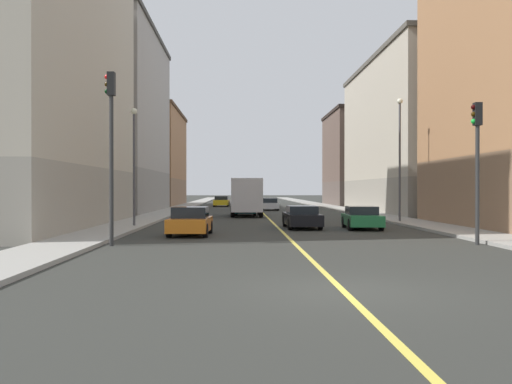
{
  "coord_description": "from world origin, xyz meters",
  "views": [
    {
      "loc": [
        -2.25,
        -12.17,
        2.19
      ],
      "look_at": [
        -0.49,
        45.18,
        1.93
      ],
      "focal_mm": 39.8,
      "sensor_mm": 36.0,
      "label": 1
    }
  ],
  "objects_px": {
    "street_lamp_right_near": "(134,154)",
    "car_green": "(362,218)",
    "car_yellow": "(222,201)",
    "car_red": "(244,200)",
    "building_right_midblock": "(106,122)",
    "car_orange": "(190,222)",
    "box_truck": "(246,196)",
    "car_silver": "(269,204)",
    "building_right_distant": "(143,158)",
    "street_lamp_left_near": "(400,148)",
    "traffic_light_right_near": "(111,135)",
    "car_black": "(302,217)",
    "building_right_corner": "(12,23)",
    "building_left_far": "(366,159)",
    "building_left_mid": "(420,136)",
    "car_teal": "(245,208)",
    "traffic_light_left_near": "(477,152)"
  },
  "relations": [
    {
      "from": "street_lamp_right_near",
      "to": "car_green",
      "type": "relative_size",
      "value": 1.66
    },
    {
      "from": "car_teal",
      "to": "box_truck",
      "type": "relative_size",
      "value": 0.58
    },
    {
      "from": "building_right_midblock",
      "to": "traffic_light_right_near",
      "type": "distance_m",
      "value": 34.23
    },
    {
      "from": "car_green",
      "to": "building_right_corner",
      "type": "bearing_deg",
      "value": 175.67
    },
    {
      "from": "car_teal",
      "to": "car_red",
      "type": "bearing_deg",
      "value": 89.61
    },
    {
      "from": "building_right_distant",
      "to": "street_lamp_left_near",
      "type": "xyz_separation_m",
      "value": [
        23.26,
        -40.32,
        -1.5
      ]
    },
    {
      "from": "building_left_far",
      "to": "building_right_corner",
      "type": "height_order",
      "value": "building_right_corner"
    },
    {
      "from": "traffic_light_right_near",
      "to": "box_truck",
      "type": "relative_size",
      "value": 0.92
    },
    {
      "from": "building_right_midblock",
      "to": "car_red",
      "type": "relative_size",
      "value": 4.65
    },
    {
      "from": "building_right_midblock",
      "to": "car_black",
      "type": "xyz_separation_m",
      "value": [
        16.4,
        -23.23,
        -8.1
      ]
    },
    {
      "from": "building_left_far",
      "to": "building_right_midblock",
      "type": "xyz_separation_m",
      "value": [
        -30.18,
        -21.52,
        2.36
      ]
    },
    {
      "from": "car_yellow",
      "to": "box_truck",
      "type": "bearing_deg",
      "value": -83.92
    },
    {
      "from": "building_right_midblock",
      "to": "car_orange",
      "type": "xyz_separation_m",
      "value": [
        10.54,
        -27.99,
        -8.07
      ]
    },
    {
      "from": "car_red",
      "to": "car_green",
      "type": "bearing_deg",
      "value": -83.15
    },
    {
      "from": "building_left_mid",
      "to": "car_red",
      "type": "relative_size",
      "value": 5.58
    },
    {
      "from": "building_left_far",
      "to": "street_lamp_right_near",
      "type": "bearing_deg",
      "value": -117.69
    },
    {
      "from": "building_right_corner",
      "to": "building_right_distant",
      "type": "height_order",
      "value": "building_right_corner"
    },
    {
      "from": "traffic_light_right_near",
      "to": "street_lamp_left_near",
      "type": "relative_size",
      "value": 0.85
    },
    {
      "from": "traffic_light_left_near",
      "to": "traffic_light_right_near",
      "type": "distance_m",
      "value": 14.35
    },
    {
      "from": "traffic_light_left_near",
      "to": "street_lamp_left_near",
      "type": "xyz_separation_m",
      "value": [
        1.02,
        14.26,
        1.23
      ]
    },
    {
      "from": "box_truck",
      "to": "traffic_light_right_near",
      "type": "bearing_deg",
      "value": -103.06
    },
    {
      "from": "building_left_mid",
      "to": "traffic_light_right_near",
      "type": "distance_m",
      "value": 38.82
    },
    {
      "from": "car_yellow",
      "to": "car_orange",
      "type": "distance_m",
      "value": 45.49
    },
    {
      "from": "building_right_corner",
      "to": "street_lamp_right_near",
      "type": "distance_m",
      "value": 10.14
    },
    {
      "from": "building_right_corner",
      "to": "traffic_light_left_near",
      "type": "bearing_deg",
      "value": -25.22
    },
    {
      "from": "building_right_corner",
      "to": "building_left_far",
      "type": "bearing_deg",
      "value": 55.59
    },
    {
      "from": "traffic_light_left_near",
      "to": "car_yellow",
      "type": "distance_m",
      "value": 51.91
    },
    {
      "from": "building_left_far",
      "to": "building_right_distant",
      "type": "height_order",
      "value": "building_right_distant"
    },
    {
      "from": "car_black",
      "to": "car_silver",
      "type": "distance_m",
      "value": 27.69
    },
    {
      "from": "traffic_light_right_near",
      "to": "street_lamp_left_near",
      "type": "xyz_separation_m",
      "value": [
        15.35,
        14.26,
        0.59
      ]
    },
    {
      "from": "car_silver",
      "to": "street_lamp_left_near",
      "type": "bearing_deg",
      "value": -72.78
    },
    {
      "from": "car_orange",
      "to": "building_right_distant",
      "type": "bearing_deg",
      "value": 102.0
    },
    {
      "from": "street_lamp_right_near",
      "to": "car_black",
      "type": "bearing_deg",
      "value": -2.62
    },
    {
      "from": "car_black",
      "to": "car_green",
      "type": "xyz_separation_m",
      "value": [
        3.24,
        -0.79,
        0.0
      ]
    },
    {
      "from": "building_left_mid",
      "to": "building_right_midblock",
      "type": "relative_size",
      "value": 1.2
    },
    {
      "from": "building_right_corner",
      "to": "building_right_distant",
      "type": "distance_m",
      "value": 44.42
    },
    {
      "from": "building_right_distant",
      "to": "car_teal",
      "type": "bearing_deg",
      "value": -65.2
    },
    {
      "from": "car_orange",
      "to": "building_left_mid",
      "type": "bearing_deg",
      "value": 53.6
    },
    {
      "from": "box_truck",
      "to": "car_black",
      "type": "bearing_deg",
      "value": -78.41
    },
    {
      "from": "building_left_mid",
      "to": "street_lamp_right_near",
      "type": "xyz_separation_m",
      "value": [
        -23.26,
        -21.44,
        -3.08
      ]
    },
    {
      "from": "traffic_light_right_near",
      "to": "car_silver",
      "type": "relative_size",
      "value": 1.49
    },
    {
      "from": "building_left_mid",
      "to": "car_red",
      "type": "xyz_separation_m",
      "value": [
        -16.55,
        27.39,
        -6.64
      ]
    },
    {
      "from": "car_yellow",
      "to": "car_red",
      "type": "xyz_separation_m",
      "value": [
        2.97,
        8.54,
        0.0
      ]
    },
    {
      "from": "box_truck",
      "to": "car_silver",
      "type": "bearing_deg",
      "value": 79.09
    },
    {
      "from": "building_right_distant",
      "to": "car_yellow",
      "type": "distance_m",
      "value": 12.77
    },
    {
      "from": "building_right_midblock",
      "to": "car_yellow",
      "type": "distance_m",
      "value": 22.02
    },
    {
      "from": "building_right_distant",
      "to": "traffic_light_right_near",
      "type": "relative_size",
      "value": 2.97
    },
    {
      "from": "building_right_midblock",
      "to": "street_lamp_left_near",
      "type": "height_order",
      "value": "building_right_midblock"
    },
    {
      "from": "box_truck",
      "to": "building_left_mid",
      "type": "bearing_deg",
      "value": 24.52
    },
    {
      "from": "building_right_midblock",
      "to": "car_teal",
      "type": "xyz_separation_m",
      "value": [
        13.4,
        -7.43,
        -8.07
      ]
    }
  ]
}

